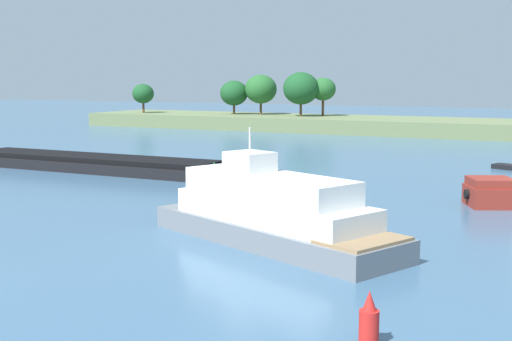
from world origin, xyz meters
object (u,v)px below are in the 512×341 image
(white_riverboat, at_px, (273,213))
(channel_buoy_red, at_px, (369,321))
(cargo_barge, at_px, (72,161))
(channel_buoy_green, at_px, (214,174))

(white_riverboat, relative_size, channel_buoy_red, 8.77)
(white_riverboat, bearing_deg, cargo_barge, 148.26)
(white_riverboat, height_order, channel_buoy_red, white_riverboat)
(white_riverboat, relative_size, channel_buoy_green, 8.77)
(white_riverboat, bearing_deg, channel_buoy_green, 128.47)
(white_riverboat, xyz_separation_m, cargo_barge, (-31.91, 19.74, -0.89))
(cargo_barge, xyz_separation_m, channel_buoy_red, (41.24, -31.59, 0.01))
(channel_buoy_green, bearing_deg, channel_buoy_red, -51.64)
(channel_buoy_red, height_order, channel_buoy_green, same)
(cargo_barge, relative_size, channel_buoy_red, 20.82)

